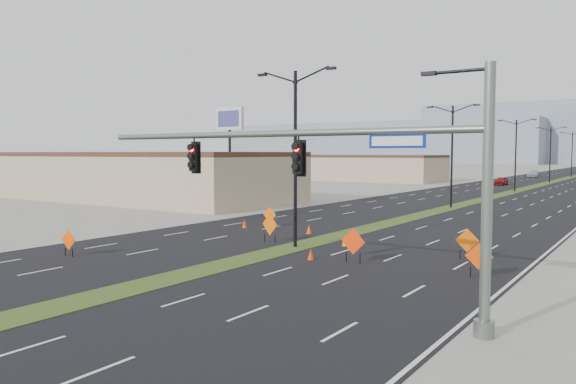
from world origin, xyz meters
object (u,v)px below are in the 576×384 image
Objects in this scene: streetlight_2 at (516,153)px; construction_sign_4 at (479,258)px; construction_sign_1 at (270,225)px; cone_3 at (245,224)px; construction_sign_2 at (270,215)px; pole_sign_west at (230,126)px; streetlight_1 at (452,153)px; construction_sign_5 at (467,242)px; construction_sign_0 at (69,241)px; cone_2 at (345,241)px; car_left at (501,181)px; cone_0 at (311,255)px; signal_mast at (345,171)px; streetlight_0 at (295,153)px; car_far at (533,174)px; streetlight_3 at (550,153)px; cone_1 at (309,229)px; streetlight_4 at (572,153)px; construction_sign_3 at (353,243)px.

construction_sign_4 is (10.93, -58.26, -4.51)m from streetlight_2.
construction_sign_1 is 2.91× the size of cone_3.
construction_sign_2 is 0.15× the size of pole_sign_west.
construction_sign_5 is at bearing -70.56° from streetlight_1.
cone_2 is at bearing 41.90° from construction_sign_0.
streetlight_1 is 16.48× the size of cone_3.
streetlight_2 is 6.34× the size of construction_sign_5.
car_left is 7.16× the size of cone_0.
signal_mast reaches higher than construction_sign_1.
streetlight_0 reaches higher than car_left.
streetlight_3 is at bearing -80.49° from car_far.
streetlight_0 reaches higher than pole_sign_west.
cone_1 is at bearing 140.56° from construction_sign_4.
streetlight_4 is at bearing 90.00° from streetlight_3.
pole_sign_west reaches higher than construction_sign_3.
signal_mast is 11.18× the size of construction_sign_2.
cone_0 is 0.06× the size of pole_sign_west.
streetlight_1 reaches higher than cone_1.
car_far is (-7.08, 107.46, -4.64)m from streetlight_0.
streetlight_3 is 1.04× the size of pole_sign_west.
construction_sign_2 is (-4.29, 5.91, -0.20)m from construction_sign_1.
streetlight_1 is at bearing 71.85° from cone_3.
streetlight_0 is 6.87× the size of construction_sign_2.
car_left is 2.34× the size of construction_sign_3.
car_far is 3.79× the size of construction_sign_0.
streetlight_4 is at bearing 103.89° from construction_sign_1.
streetlight_4 is 105.83m from construction_sign_2.
streetlight_2 is 1.00× the size of streetlight_3.
construction_sign_1 is 0.18× the size of pole_sign_west.
construction_sign_2 is (-6.49, -49.53, -4.57)m from streetlight_2.
construction_sign_1 reaches higher than cone_1.
streetlight_4 reaches higher than cone_3.
streetlight_0 is 84.00m from streetlight_3.
construction_sign_0 is at bearing 176.59° from signal_mast.
streetlight_2 is 16.66× the size of cone_1.
signal_mast is 9.39× the size of construction_sign_3.
construction_sign_5 is (9.27, -26.28, -4.49)m from streetlight_1.
streetlight_1 is at bearing -90.00° from streetlight_4.
construction_sign_0 is at bearing -99.75° from construction_sign_2.
cone_3 is (-12.47, 7.17, -0.72)m from construction_sign_3.
pole_sign_west reaches higher than signal_mast.
cone_1 is at bearing -85.64° from car_left.
construction_sign_5 is 7.12m from cone_2.
cone_1 is (-2.17, 4.98, -5.12)m from streetlight_0.
pole_sign_west is at bearing -99.41° from streetlight_4.
car_far is (-15.64, 117.46, -4.02)m from signal_mast.
streetlight_0 is 6.34× the size of construction_sign_5.
cone_0 is at bearing -48.28° from construction_sign_2.
streetlight_0 is 56.00m from streetlight_2.
streetlight_3 is at bearing 90.00° from streetlight_1.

